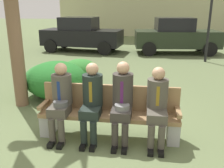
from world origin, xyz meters
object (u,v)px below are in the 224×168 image
Objects in this scene: park_bench at (109,112)px; parked_car_near at (82,34)px; seated_man_leftmost at (61,97)px; shrub_far_lawn at (80,70)px; seated_man_centerright at (122,99)px; street_lamp at (212,0)px; parked_car_far at (176,36)px; seated_man_centerleft at (92,98)px; seated_man_rightmost at (157,103)px; shrub_mid_lawn at (51,80)px; shrub_near_bench at (57,80)px.

park_bench is 0.59× the size of parked_car_near.
shrub_far_lawn is (-0.56, 3.33, -0.38)m from seated_man_leftmost.
seated_man_centerright is 3.72m from shrub_far_lawn.
park_bench is 0.60× the size of street_lamp.
shrub_far_lawn is at bearing -122.27° from parked_car_far.
seated_man_centerleft is 1.03× the size of seated_man_rightmost.
street_lamp reaches higher than shrub_far_lawn.
parked_car_far is at bearing 77.08° from park_bench.
seated_man_centerright is at bearing -44.64° from shrub_mid_lawn.
park_bench is 1.86× the size of seated_man_rightmost.
seated_man_centerright is at bearing -101.23° from parked_car_far.
park_bench is at bearing -102.92° from parked_car_far.
shrub_mid_lawn is 1.24× the size of shrub_far_lawn.
seated_man_leftmost reaches higher than shrub_near_bench.
parked_car_far is at bearing 60.67° from shrub_mid_lawn.
seated_man_centerleft is at bearing -154.97° from park_bench.
shrub_near_bench is at bearing -80.62° from parked_car_near.
seated_man_leftmost is at bearing -179.86° from seated_man_rightmost.
shrub_far_lawn is at bearing 115.78° from seated_man_centerright.
seated_man_centerright is 0.91× the size of shrub_near_bench.
street_lamp is at bearing 47.39° from shrub_near_bench.
seated_man_centerright is 7.50m from street_lamp.
parked_car_near is at bearing 112.14° from seated_man_rightmost.
street_lamp is at bearing 65.78° from park_bench.
seated_man_rightmost is 3.00m from shrub_near_bench.
seated_man_rightmost is at bearing -0.11° from seated_man_centerright.
street_lamp is (4.37, 3.45, 2.06)m from shrub_far_lawn.
seated_man_centerleft reaches higher than shrub_near_bench.
seated_man_leftmost is 0.53m from seated_man_centerleft.
seated_man_centerright reaches higher than shrub_mid_lawn.
seated_man_rightmost is 7.32m from street_lamp.
seated_man_rightmost is 0.32× the size of parked_car_far.
park_bench is 3.48m from shrub_far_lawn.
seated_man_leftmost is 0.99× the size of seated_man_centerleft.
shrub_near_bench is 1.51m from shrub_far_lawn.
street_lamp reaches higher than seated_man_centerright.
parked_car_near reaches higher than seated_man_leftmost.
seated_man_leftmost is at bearing -179.72° from seated_man_centerright.
shrub_mid_lawn is at bearing -134.73° from street_lamp.
seated_man_rightmost is at bearing -56.84° from shrub_far_lawn.
parked_car_far is (2.74, 8.57, 0.11)m from seated_man_leftmost.
seated_man_centerright is at bearing -71.21° from parked_car_near.
street_lamp is (5.65, -1.73, 1.56)m from parked_car_near.
seated_man_centerright reaches higher than shrub_near_bench.
street_lamp is (2.99, 6.65, 1.96)m from park_bench.
parked_car_far is at bearing 72.25° from seated_man_leftmost.
street_lamp is at bearing 64.27° from seated_man_centerleft.
seated_man_leftmost is at bearing -64.19° from shrub_mid_lawn.
parked_car_near is at bearing 102.27° from seated_man_leftmost.
seated_man_centerright is 2.83m from shrub_mid_lawn.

